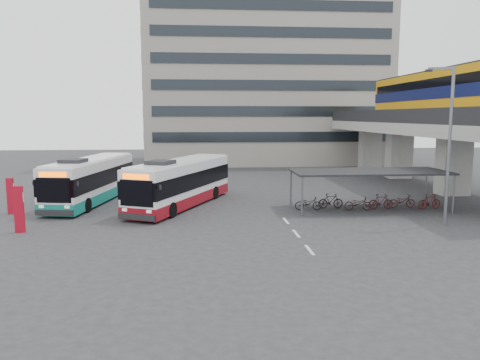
{
  "coord_description": "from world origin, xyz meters",
  "views": [
    {
      "loc": [
        -2.37,
        -26.35,
        6.07
      ],
      "look_at": [
        0.08,
        3.16,
        2.0
      ],
      "focal_mm": 35.0,
      "sensor_mm": 36.0,
      "label": 1
    }
  ],
  "objects": [
    {
      "name": "lamp_post",
      "position": [
        11.05,
        -1.78,
        4.96
      ],
      "size": [
        1.45,
        0.75,
        8.71
      ],
      "rotation": [
        0.0,
        0.0,
        -0.41
      ],
      "color": "#595B60",
      "rests_on": "ground"
    },
    {
      "name": "bus_main",
      "position": [
        -3.75,
        5.16,
        1.56
      ],
      "size": [
        6.86,
        11.34,
        3.35
      ],
      "rotation": [
        0.0,
        0.0,
        -0.42
      ],
      "color": "white",
      "rests_on": "ground"
    },
    {
      "name": "pedestrian",
      "position": [
        -4.64,
        0.88,
        0.77
      ],
      "size": [
        0.4,
        0.58,
        1.55
      ],
      "primitive_type": "imported",
      "rotation": [
        0.0,
        0.0,
        1.62
      ],
      "color": "black",
      "rests_on": "ground"
    },
    {
      "name": "sign_totem_north",
      "position": [
        -13.38,
        7.26,
        1.33
      ],
      "size": [
        0.55,
        0.27,
        2.57
      ],
      "rotation": [
        0.0,
        0.0,
        -0.21
      ],
      "color": "#A30A1B",
      "rests_on": "ground"
    },
    {
      "name": "office_block",
      "position": [
        6.0,
        36.0,
        12.5
      ],
      "size": [
        30.0,
        15.0,
        25.0
      ],
      "primitive_type": "cube",
      "color": "gray",
      "rests_on": "ground"
    },
    {
      "name": "sign_totem_south",
      "position": [
        -11.89,
        -1.55,
        1.28
      ],
      "size": [
        0.53,
        0.18,
        2.47
      ],
      "rotation": [
        0.0,
        0.0,
        -0.05
      ],
      "color": "#A30A1B",
      "rests_on": "ground"
    },
    {
      "name": "road_markings",
      "position": [
        2.5,
        -3.0,
        0.01
      ],
      "size": [
        0.15,
        7.6,
        0.01
      ],
      "color": "beige",
      "rests_on": "ground"
    },
    {
      "name": "viaduct",
      "position": [
        17.0,
        11.54,
        6.23
      ],
      "size": [
        8.0,
        32.0,
        9.68
      ],
      "color": "gray",
      "rests_on": "ground"
    },
    {
      "name": "sign_totem_mid",
      "position": [
        -14.21,
        3.32,
        1.17
      ],
      "size": [
        0.49,
        0.24,
        2.27
      ],
      "rotation": [
        0.0,
        0.0,
        -0.21
      ],
      "color": "#A30A1B",
      "rests_on": "ground"
    },
    {
      "name": "ground",
      "position": [
        0.0,
        0.0,
        0.0
      ],
      "size": [
        120.0,
        120.0,
        0.0
      ],
      "primitive_type": "plane",
      "color": "#28282B",
      "rests_on": "ground"
    },
    {
      "name": "bus_teal",
      "position": [
        -10.14,
        7.11,
        1.54
      ],
      "size": [
        4.26,
        11.49,
        3.32
      ],
      "rotation": [
        0.0,
        0.0,
        -0.17
      ],
      "color": "white",
      "rests_on": "ground"
    },
    {
      "name": "bike_shelter",
      "position": [
        8.47,
        3.0,
        1.44
      ],
      "size": [
        10.0,
        4.0,
        2.54
      ],
      "color": "#595B60",
      "rests_on": "ground"
    }
  ]
}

